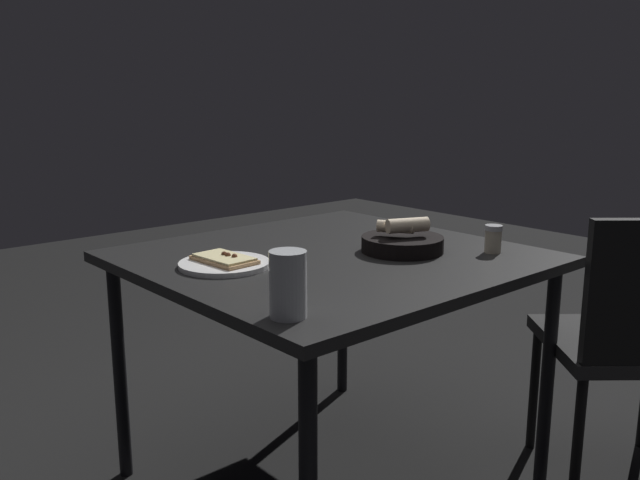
% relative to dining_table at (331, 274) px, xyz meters
% --- Properties ---
extents(ground, '(8.00, 8.00, 0.00)m').
position_rel_dining_table_xyz_m(ground, '(0.00, 0.00, -0.67)').
color(ground, black).
extents(dining_table, '(1.06, 1.02, 0.73)m').
position_rel_dining_table_xyz_m(dining_table, '(0.00, 0.00, 0.00)').
color(dining_table, black).
rests_on(dining_table, ground).
extents(pizza_plate, '(0.25, 0.25, 0.04)m').
position_rel_dining_table_xyz_m(pizza_plate, '(0.31, -0.08, 0.07)').
color(pizza_plate, white).
rests_on(pizza_plate, dining_table).
extents(bread_basket, '(0.24, 0.24, 0.10)m').
position_rel_dining_table_xyz_m(bread_basket, '(-0.17, 0.12, 0.09)').
color(bread_basket, black).
rests_on(bread_basket, dining_table).
extents(beer_glass, '(0.08, 0.08, 0.14)m').
position_rel_dining_table_xyz_m(beer_glass, '(0.45, 0.36, 0.12)').
color(beer_glass, silver).
rests_on(beer_glass, dining_table).
extents(pepper_shaker, '(0.05, 0.05, 0.08)m').
position_rel_dining_table_xyz_m(pepper_shaker, '(-0.37, 0.30, 0.10)').
color(pepper_shaker, '#BFB299').
rests_on(pepper_shaker, dining_table).
extents(chair_near, '(0.62, 0.62, 0.87)m').
position_rel_dining_table_xyz_m(chair_near, '(-0.62, 0.63, -0.16)').
color(chair_near, '#282828').
rests_on(chair_near, ground).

